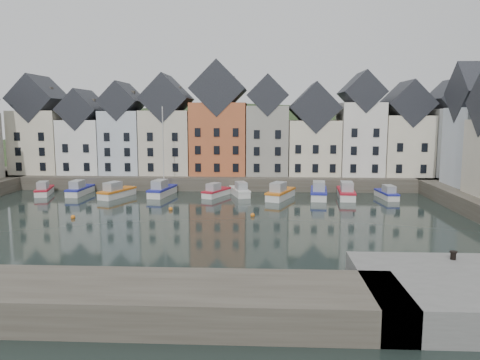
{
  "coord_description": "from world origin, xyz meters",
  "views": [
    {
      "loc": [
        7.13,
        -47.02,
        11.51
      ],
      "look_at": [
        4.52,
        6.0,
        4.04
      ],
      "focal_mm": 35.0,
      "sensor_mm": 36.0,
      "label": 1
    }
  ],
  "objects": [
    {
      "name": "ground",
      "position": [
        0.0,
        0.0,
        0.0
      ],
      "size": [
        260.0,
        260.0,
        0.0
      ],
      "primitive_type": "plane",
      "color": "black",
      "rests_on": "ground"
    },
    {
      "name": "far_quay",
      "position": [
        0.0,
        30.0,
        1.0
      ],
      "size": [
        90.0,
        16.0,
        2.0
      ],
      "primitive_type": "cube",
      "color": "#433D33",
      "rests_on": "ground"
    },
    {
      "name": "hillside",
      "position": [
        0.02,
        56.0,
        -17.96
      ],
      "size": [
        153.6,
        70.4,
        64.0
      ],
      "color": "#243219",
      "rests_on": "ground"
    },
    {
      "name": "far_terrace",
      "position": [
        3.21,
        28.0,
        8.88
      ],
      "size": [
        72.37,
        8.16,
        17.78
      ],
      "color": "#EDE3C6",
      "rests_on": "far_quay"
    },
    {
      "name": "mooring_buoys",
      "position": [
        -4.0,
        5.33,
        0.15
      ],
      "size": [
        20.5,
        5.5,
        0.5
      ],
      "color": "orange",
      "rests_on": "ground"
    },
    {
      "name": "boat_a",
      "position": [
        -24.41,
        18.05,
        0.65
      ],
      "size": [
        3.17,
        5.99,
        2.2
      ],
      "rotation": [
        0.0,
        0.0,
        0.26
      ],
      "color": "silver",
      "rests_on": "ground"
    },
    {
      "name": "boat_b",
      "position": [
        -19.3,
        18.37,
        0.71
      ],
      "size": [
        2.19,
        6.27,
        2.38
      ],
      "rotation": [
        0.0,
        0.0,
        -0.04
      ],
      "color": "silver",
      "rests_on": "ground"
    },
    {
      "name": "boat_c",
      "position": [
        -13.33,
        16.5,
        0.73
      ],
      "size": [
        4.05,
        6.71,
        2.46
      ],
      "rotation": [
        0.0,
        0.0,
        -0.35
      ],
      "color": "silver",
      "rests_on": "ground"
    },
    {
      "name": "boat_d",
      "position": [
        -7.26,
        18.15,
        0.83
      ],
      "size": [
        3.21,
        6.98,
        12.84
      ],
      "rotation": [
        0.0,
        0.0,
        -0.17
      ],
      "color": "silver",
      "rests_on": "ground"
    },
    {
      "name": "boat_e",
      "position": [
        0.5,
        17.97,
        0.64
      ],
      "size": [
        3.89,
        5.8,
        2.14
      ],
      "rotation": [
        0.0,
        0.0,
        -0.43
      ],
      "color": "silver",
      "rests_on": "ground"
    },
    {
      "name": "boat_f",
      "position": [
        3.88,
        18.72,
        0.67
      ],
      "size": [
        3.41,
        6.16,
        2.26
      ],
      "rotation": [
        0.0,
        0.0,
        0.29
      ],
      "color": "silver",
      "rests_on": "ground"
    },
    {
      "name": "boat_g",
      "position": [
        9.52,
        16.4,
        0.78
      ],
      "size": [
        4.48,
        7.11,
        2.61
      ],
      "rotation": [
        0.0,
        0.0,
        -0.38
      ],
      "color": "silver",
      "rests_on": "ground"
    },
    {
      "name": "boat_h",
      "position": [
        14.87,
        17.16,
        0.79
      ],
      "size": [
        2.91,
        7.14,
        2.67
      ],
      "rotation": [
        0.0,
        0.0,
        -0.11
      ],
      "color": "silver",
      "rests_on": "ground"
    },
    {
      "name": "boat_i",
      "position": [
        18.64,
        17.25,
        0.79
      ],
      "size": [
        2.73,
        7.04,
        2.64
      ],
      "rotation": [
        0.0,
        0.0,
        -0.09
      ],
      "color": "silver",
      "rests_on": "ground"
    },
    {
      "name": "boat_j",
      "position": [
        24.26,
        17.4,
        0.63
      ],
      "size": [
        2.27,
        5.64,
        2.11
      ],
      "rotation": [
        0.0,
        0.0,
        0.1
      ],
      "color": "silver",
      "rests_on": "ground"
    },
    {
      "name": "mooring_bollard",
      "position": [
        19.74,
        -16.51,
        2.31
      ],
      "size": [
        0.48,
        0.48,
        0.56
      ],
      "color": "black",
      "rests_on": "near_quay"
    }
  ]
}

